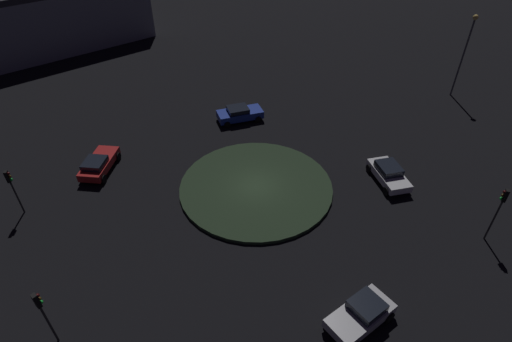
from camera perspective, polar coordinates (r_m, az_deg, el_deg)
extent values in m
plane|color=black|center=(31.76, 0.00, -2.40)|extent=(119.31, 119.31, 0.00)
cylinder|color=#263823|center=(31.67, 0.00, -2.21)|extent=(11.91, 11.91, 0.28)
cube|color=#1E38A5|center=(39.96, -2.27, 8.01)|extent=(4.74, 3.62, 0.70)
cube|color=black|center=(39.64, -2.57, 8.66)|extent=(2.50, 2.36, 0.42)
cylinder|color=black|center=(41.32, -0.54, 8.55)|extent=(0.66, 0.47, 0.62)
cylinder|color=black|center=(39.76, 0.31, 7.29)|extent=(0.66, 0.47, 0.62)
cylinder|color=black|center=(40.59, -4.79, 7.84)|extent=(0.66, 0.47, 0.62)
cylinder|color=black|center=(39.00, -4.08, 6.53)|extent=(0.66, 0.47, 0.62)
cube|color=silver|center=(24.21, 14.45, -19.17)|extent=(4.12, 4.08, 0.61)
cube|color=black|center=(23.97, 15.37, -17.86)|extent=(2.34, 2.34, 0.51)
cylinder|color=black|center=(24.07, 10.23, -20.04)|extent=(0.65, 0.64, 0.69)
cylinder|color=black|center=(24.96, 18.28, -19.01)|extent=(0.65, 0.64, 0.69)
cylinder|color=black|center=(25.45, 14.94, -16.46)|extent=(0.65, 0.64, 0.69)
cube|color=white|center=(33.70, 18.19, -0.54)|extent=(3.20, 4.50, 0.57)
cube|color=black|center=(33.51, 18.21, 0.40)|extent=(2.21, 2.39, 0.53)
cylinder|color=black|center=(33.39, 20.64, -2.22)|extent=(0.45, 0.72, 0.68)
cylinder|color=black|center=(32.49, 17.89, -2.75)|extent=(0.45, 0.72, 0.68)
cylinder|color=black|center=(35.28, 18.28, 0.76)|extent=(0.45, 0.72, 0.68)
cylinder|color=black|center=(34.43, 15.63, 0.34)|extent=(0.45, 0.72, 0.68)
cube|color=red|center=(35.56, -21.19, 0.99)|extent=(1.93, 4.32, 0.63)
cube|color=black|center=(34.80, -21.80, 1.05)|extent=(1.65, 1.86, 0.45)
cylinder|color=black|center=(37.23, -21.43, 2.10)|extent=(0.24, 0.71, 0.71)
cylinder|color=black|center=(36.45, -18.85, 1.95)|extent=(0.24, 0.71, 0.71)
cylinder|color=black|center=(35.10, -23.39, -0.84)|extent=(0.24, 0.71, 0.71)
cylinder|color=black|center=(34.27, -20.69, -1.06)|extent=(0.24, 0.71, 0.71)
cylinder|color=#2D2D2D|center=(33.39, -30.57, -3.22)|extent=(0.12, 0.12, 2.86)
cube|color=black|center=(32.35, -31.61, -0.69)|extent=(0.30, 0.35, 0.90)
sphere|color=#3F0C0C|center=(32.15, -31.53, -0.29)|extent=(0.20, 0.20, 0.20)
sphere|color=#4C380F|center=(32.29, -31.38, -0.67)|extent=(0.20, 0.20, 0.20)
sphere|color=#1EE53F|center=(32.44, -31.22, -1.04)|extent=(0.20, 0.20, 0.20)
cylinder|color=#2D2D2D|center=(24.61, -27.10, -18.65)|extent=(0.12, 0.12, 3.12)
cube|color=black|center=(23.09, -28.55, -15.78)|extent=(0.37, 0.35, 0.90)
sphere|color=#3F0C0C|center=(22.91, -28.43, -15.18)|extent=(0.20, 0.20, 0.20)
sphere|color=#4C380F|center=(23.11, -28.23, -15.60)|extent=(0.20, 0.20, 0.20)
sphere|color=#1EE53F|center=(23.31, -28.03, -16.01)|extent=(0.20, 0.20, 0.20)
cylinder|color=#2D2D2D|center=(30.87, 30.41, -6.04)|extent=(0.12, 0.12, 3.42)
cube|color=black|center=(29.61, 31.71, -2.98)|extent=(0.27, 0.34, 0.90)
sphere|color=#3F0C0C|center=(29.42, 31.62, -2.53)|extent=(0.20, 0.20, 0.20)
sphere|color=#4C380F|center=(29.57, 31.45, -2.93)|extent=(0.20, 0.20, 0.20)
sphere|color=#1EE53F|center=(29.72, 31.28, -3.33)|extent=(0.20, 0.20, 0.20)
cylinder|color=#4C4C51|center=(48.23, 27.03, 13.87)|extent=(0.18, 0.18, 8.14)
sphere|color=#F9D166|center=(46.96, 28.55, 18.50)|extent=(0.51, 0.51, 0.51)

